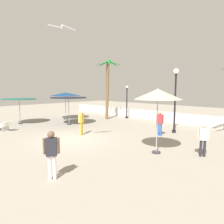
# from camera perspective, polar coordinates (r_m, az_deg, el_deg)

# --- Properties ---
(ground_plane) EXTENTS (56.00, 56.00, 0.00)m
(ground_plane) POSITION_cam_1_polar(r_m,az_deg,el_deg) (12.80, -10.93, -7.57)
(ground_plane) COLOR #9E9384
(boundary_wall) EXTENTS (25.20, 0.30, 0.92)m
(boundary_wall) POSITION_cam_1_polar(r_m,az_deg,el_deg) (19.98, 12.93, -1.09)
(boundary_wall) COLOR silver
(boundary_wall) RESTS_ON ground_plane
(patio_umbrella_0) EXTENTS (3.11, 3.11, 2.53)m
(patio_umbrella_0) POSITION_cam_1_polar(r_m,az_deg,el_deg) (17.46, -12.44, 3.84)
(patio_umbrella_0) COLOR #333338
(patio_umbrella_0) RESTS_ON ground_plane
(patio_umbrella_1) EXTENTS (2.89, 2.89, 2.36)m
(patio_umbrella_1) POSITION_cam_1_polar(r_m,az_deg,el_deg) (19.30, -25.22, 3.25)
(patio_umbrella_1) COLOR #333338
(patio_umbrella_1) RESTS_ON ground_plane
(patio_umbrella_2) EXTENTS (2.27, 2.27, 3.18)m
(patio_umbrella_2) POSITION_cam_1_polar(r_m,az_deg,el_deg) (9.65, 13.07, 4.94)
(patio_umbrella_2) COLOR #333338
(patio_umbrella_2) RESTS_ON ground_plane
(patio_umbrella_3) EXTENTS (3.03, 3.03, 2.80)m
(patio_umbrella_3) POSITION_cam_1_polar(r_m,az_deg,el_deg) (20.73, -13.32, 4.99)
(patio_umbrella_3) COLOR #333338
(patio_umbrella_3) RESTS_ON ground_plane
(palm_tree_0) EXTENTS (2.54, 2.55, 6.02)m
(palm_tree_0) POSITION_cam_1_polar(r_m,az_deg,el_deg) (20.09, -1.24, 8.56)
(palm_tree_0) COLOR brown
(palm_tree_0) RESTS_ON ground_plane
(lamp_post_0) EXTENTS (0.29, 0.29, 3.43)m
(lamp_post_0) POSITION_cam_1_polar(r_m,az_deg,el_deg) (20.86, 4.30, 3.15)
(lamp_post_0) COLOR black
(lamp_post_0) RESTS_ON ground_plane
(lamp_post_1) EXTENTS (0.41, 0.41, 4.53)m
(lamp_post_1) POSITION_cam_1_polar(r_m,az_deg,el_deg) (14.59, 17.82, 5.64)
(lamp_post_1) COLOR black
(lamp_post_1) RESTS_ON ground_plane
(lounge_chair_0) EXTENTS (1.92, 1.00, 0.81)m
(lounge_chair_0) POSITION_cam_1_polar(r_m,az_deg,el_deg) (17.00, -29.22, -3.36)
(lounge_chair_0) COLOR #B7B7BC
(lounge_chair_0) RESTS_ON ground_plane
(guest_0) EXTENTS (0.49, 0.39, 1.57)m
(guest_0) POSITION_cam_1_polar(r_m,az_deg,el_deg) (10.09, 24.84, -6.49)
(guest_0) COLOR #26262D
(guest_0) RESTS_ON ground_plane
(guest_1) EXTENTS (0.36, 0.52, 1.69)m
(guest_1) POSITION_cam_1_polar(r_m,az_deg,el_deg) (13.47, -8.86, -2.35)
(guest_1) COLOR gold
(guest_1) RESTS_ON ground_plane
(guest_2) EXTENTS (0.40, 0.47, 1.72)m
(guest_2) POSITION_cam_1_polar(r_m,az_deg,el_deg) (7.18, -17.04, -10.56)
(guest_2) COLOR silver
(guest_2) RESTS_ON ground_plane
(guest_3) EXTENTS (0.55, 0.31, 1.67)m
(guest_3) POSITION_cam_1_polar(r_m,az_deg,el_deg) (13.54, 13.70, -2.48)
(guest_3) COLOR #3359B2
(guest_3) RESTS_ON ground_plane
(seagull_0) EXTENTS (0.65, 1.19, 0.19)m
(seagull_0) POSITION_cam_1_polar(r_m,az_deg,el_deg) (10.21, -14.26, 22.64)
(seagull_0) COLOR white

